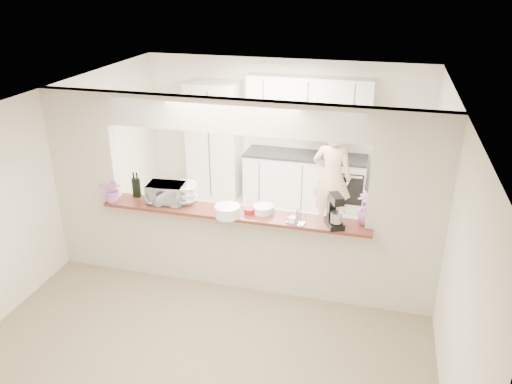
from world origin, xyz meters
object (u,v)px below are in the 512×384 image
(person, at_px, (332,178))
(refrigerator, at_px, (401,169))
(toaster_oven, at_px, (166,193))
(stand_mixer, at_px, (335,212))

(person, bearing_deg, refrigerator, -142.82)
(refrigerator, relative_size, toaster_oven, 3.64)
(refrigerator, height_order, stand_mixer, refrigerator)
(refrigerator, bearing_deg, person, -147.18)
(toaster_oven, bearing_deg, refrigerator, 36.13)
(toaster_oven, xyz_separation_m, stand_mixer, (2.16, -0.10, 0.05))
(person, bearing_deg, stand_mixer, 101.36)
(refrigerator, height_order, toaster_oven, refrigerator)
(person, bearing_deg, toaster_oven, 50.23)
(refrigerator, height_order, person, person)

